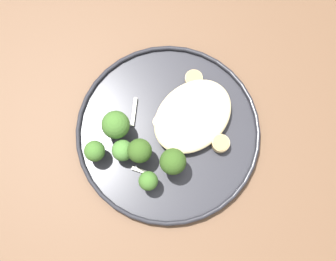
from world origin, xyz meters
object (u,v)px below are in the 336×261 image
at_px(broccoli_floret_small_sprig, 116,125).
at_px(seared_scallop_half_hidden, 182,115).
at_px(broccoli_floret_tall_stalk, 148,181).
at_px(seared_scallop_right_edge, 221,143).
at_px(broccoli_floret_center_pile, 95,151).
at_px(seared_scallop_tiny_bay, 192,99).
at_px(broccoli_floret_split_head, 172,161).
at_px(dinner_plate, 168,132).
at_px(seared_scallop_front_small, 160,122).
at_px(seared_scallop_center_golden, 194,79).
at_px(seared_scallop_tilted_round, 198,122).
at_px(broccoli_floret_right_tilted, 123,151).
at_px(broccoli_floret_left_leaning, 140,151).
at_px(seared_scallop_large_seared, 217,97).

bearing_deg(broccoli_floret_small_sprig, seared_scallop_half_hidden, 148.50).
bearing_deg(broccoli_floret_tall_stalk, seared_scallop_right_edge, 164.49).
bearing_deg(broccoli_floret_center_pile, broccoli_floret_small_sprig, -173.66).
bearing_deg(broccoli_floret_small_sprig, broccoli_floret_center_pile, 6.34).
xyz_separation_m(seared_scallop_tiny_bay, broccoli_floret_split_head, (0.10, 0.05, 0.03)).
bearing_deg(dinner_plate, seared_scallop_tiny_bay, -171.21).
bearing_deg(seared_scallop_tiny_bay, seared_scallop_half_hidden, 14.96).
xyz_separation_m(dinner_plate, seared_scallop_half_hidden, (-0.03, -0.00, 0.01)).
relative_size(seared_scallop_front_small, broccoli_floret_split_head, 0.38).
height_order(seared_scallop_front_small, broccoli_floret_tall_stalk, broccoli_floret_tall_stalk).
height_order(seared_scallop_center_golden, seared_scallop_front_small, same).
xyz_separation_m(seared_scallop_tilted_round, broccoli_floret_right_tilted, (0.12, -0.05, 0.01)).
height_order(seared_scallop_front_small, broccoli_floret_left_leaning, broccoli_floret_left_leaning).
height_order(seared_scallop_front_small, broccoli_floret_right_tilted, broccoli_floret_right_tilted).
relative_size(dinner_plate, seared_scallop_front_small, 12.61).
distance_m(seared_scallop_half_hidden, broccoli_floret_tall_stalk, 0.12).
relative_size(dinner_plate, seared_scallop_tiny_bay, 11.08).
bearing_deg(broccoli_floret_tall_stalk, seared_scallop_tilted_round, -172.72).
distance_m(dinner_plate, seared_scallop_tiny_bay, 0.07).
relative_size(seared_scallop_center_golden, broccoli_floret_right_tilted, 0.64).
distance_m(seared_scallop_half_hidden, broccoli_floret_small_sprig, 0.11).
xyz_separation_m(seared_scallop_right_edge, seared_scallop_tiny_bay, (-0.02, -0.08, -0.00)).
bearing_deg(seared_scallop_right_edge, broccoli_floret_tall_stalk, -15.51).
height_order(seared_scallop_right_edge, seared_scallop_tiny_bay, seared_scallop_right_edge).
height_order(seared_scallop_center_golden, seared_scallop_tilted_round, seared_scallop_tilted_round).
bearing_deg(dinner_plate, broccoli_floret_tall_stalk, 26.09).
bearing_deg(seared_scallop_right_edge, broccoli_floret_center_pile, -39.40).
bearing_deg(dinner_plate, broccoli_floret_left_leaning, -2.19).
bearing_deg(broccoli_floret_right_tilted, seared_scallop_right_edge, 141.29).
distance_m(seared_scallop_right_edge, seared_scallop_tiny_bay, 0.08).
bearing_deg(broccoli_floret_split_head, seared_scallop_large_seared, -168.20).
relative_size(seared_scallop_front_small, broccoli_floret_center_pile, 0.49).
height_order(seared_scallop_right_edge, seared_scallop_front_small, seared_scallop_right_edge).
xyz_separation_m(broccoli_floret_small_sprig, broccoli_floret_tall_stalk, (0.02, 0.09, -0.01)).
height_order(seared_scallop_large_seared, broccoli_floret_split_head, broccoli_floret_split_head).
height_order(broccoli_floret_left_leaning, broccoli_floret_split_head, broccoli_floret_split_head).
height_order(seared_scallop_center_golden, broccoli_floret_center_pile, broccoli_floret_center_pile).
bearing_deg(broccoli_floret_small_sprig, seared_scallop_center_golden, 170.66).
relative_size(seared_scallop_right_edge, seared_scallop_tilted_round, 0.78).
xyz_separation_m(seared_scallop_large_seared, broccoli_floret_small_sprig, (0.15, -0.07, 0.03)).
height_order(seared_scallop_tilted_round, broccoli_floret_small_sprig, broccoli_floret_small_sprig).
bearing_deg(seared_scallop_large_seared, broccoli_floret_tall_stalk, 7.53).
bearing_deg(seared_scallop_center_golden, dinner_plate, 19.83).
bearing_deg(broccoli_floret_split_head, seared_scallop_tiny_bay, -151.91).
bearing_deg(broccoli_floret_split_head, broccoli_floret_center_pile, -52.33).
bearing_deg(seared_scallop_tilted_round, seared_scallop_large_seared, -171.88).
bearing_deg(broccoli_floret_left_leaning, seared_scallop_center_golden, -168.37).
relative_size(seared_scallop_center_golden, seared_scallop_tilted_round, 0.82).
relative_size(dinner_plate, seared_scallop_tilted_round, 8.46).
height_order(seared_scallop_center_golden, seared_scallop_right_edge, seared_scallop_right_edge).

